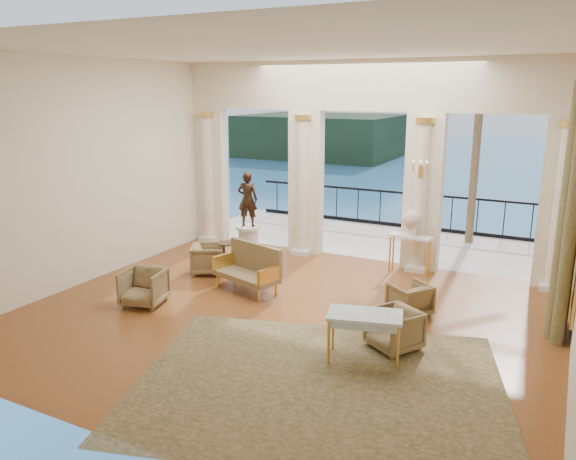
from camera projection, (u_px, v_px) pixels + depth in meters
The scene contains 22 objects.
floor at pixel (283, 317), 9.81m from camera, with size 9.00×9.00×0.00m, color #4A2C14.
room_walls at pixel (247, 160), 8.13m from camera, with size 9.00×9.00×9.00m.
arcade at pixel (363, 149), 12.46m from camera, with size 9.00×0.56×4.50m.
terrace at pixel (385, 242), 14.82m from camera, with size 10.00×3.60×0.10m, color #B1A796.
balustrade at pixel (403, 213), 16.08m from camera, with size 9.00×0.06×1.03m.
palm_tree at pixel (482, 80), 13.60m from camera, with size 2.00×2.00×4.50m.
headland at pixel (323, 135), 84.18m from camera, with size 22.00×18.00×6.00m, color black.
sea at pixel (531, 179), 63.00m from camera, with size 160.00×160.00×0.00m, color #24609A.
curtain at pixel (572, 212), 8.70m from camera, with size 0.33×1.40×4.09m.
wall_sconce at pixel (421, 171), 11.66m from camera, with size 0.30×0.11×0.33m.
rug at pixel (319, 384), 7.59m from camera, with size 4.89×3.80×0.02m, color #2D3217.
armchair_a at pixel (144, 285), 10.30m from camera, with size 0.72×0.68×0.74m, color #483A23.
armchair_b at pixel (394, 327), 8.55m from camera, with size 0.68×0.64×0.70m, color #483A23.
armchair_c at pixel (410, 298), 9.85m from camera, with size 0.62×0.58×0.64m, color #483A23.
armchair_d at pixel (208, 258), 12.08m from camera, with size 0.68×0.64×0.70m, color #483A23.
settee at pixel (250, 268), 11.03m from camera, with size 1.50×0.96×0.92m.
game_table at pixel (365, 319), 8.10m from camera, with size 1.19×0.85×0.74m.
pedestal at pixel (249, 251), 12.02m from camera, with size 0.57×0.57×1.05m.
statue at pixel (248, 199), 11.74m from camera, with size 0.42×0.28×1.16m, color black.
console_table at pixel (410, 242), 11.94m from camera, with size 0.94×0.46×0.86m.
urn at pixel (412, 221), 11.83m from camera, with size 0.42×0.42×0.56m.
side_table at pixel (227, 247), 12.09m from camera, with size 0.41×0.41×0.67m.
Camera 1 is at (4.25, -8.08, 3.89)m, focal length 35.00 mm.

